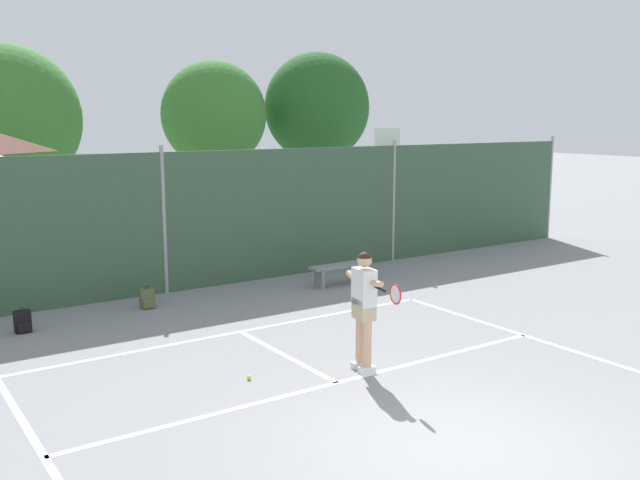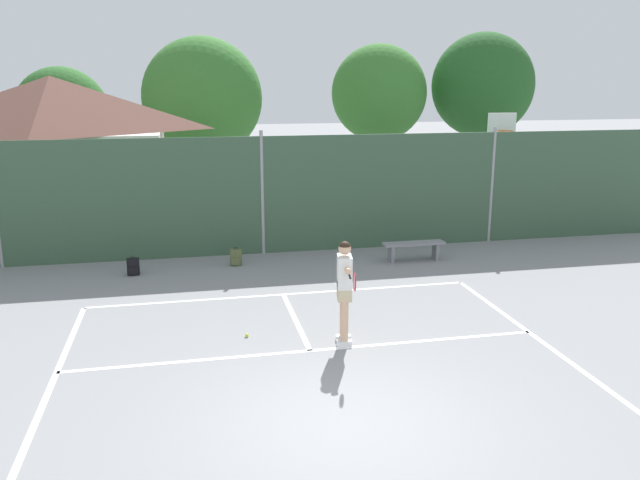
% 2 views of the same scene
% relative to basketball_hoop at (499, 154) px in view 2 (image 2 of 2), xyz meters
% --- Properties ---
extents(ground_plane, '(120.00, 120.00, 0.00)m').
position_rel_basketball_hoop_xyz_m(ground_plane, '(-7.44, -10.48, -2.31)').
color(ground_plane, gray).
extents(court_markings, '(8.30, 11.10, 0.01)m').
position_rel_basketball_hoop_xyz_m(court_markings, '(-7.44, -9.83, -2.31)').
color(court_markings, white).
rests_on(court_markings, ground).
extents(chainlink_fence, '(26.09, 0.09, 3.26)m').
position_rel_basketball_hoop_xyz_m(chainlink_fence, '(-7.44, -1.48, -0.75)').
color(chainlink_fence, '#38563D').
rests_on(chainlink_fence, ground).
extents(basketball_hoop, '(0.90, 0.67, 3.55)m').
position_rel_basketball_hoop_xyz_m(basketball_hoop, '(0.00, 0.00, 0.00)').
color(basketball_hoop, '#9E9EA3').
rests_on(basketball_hoop, ground).
extents(clubhouse_building, '(6.98, 5.22, 4.63)m').
position_rel_basketball_hoop_xyz_m(clubhouse_building, '(-13.30, 3.34, 0.09)').
color(clubhouse_building, silver).
rests_on(clubhouse_building, ground).
extents(treeline_backdrop, '(26.96, 4.39, 6.57)m').
position_rel_basketball_hoop_xyz_m(treeline_backdrop, '(-6.33, 9.29, 1.51)').
color(treeline_backdrop, brown).
rests_on(treeline_backdrop, ground).
extents(tennis_player, '(0.31, 1.44, 1.85)m').
position_rel_basketball_hoop_xyz_m(tennis_player, '(-6.79, -7.81, -1.20)').
color(tennis_player, silver).
rests_on(tennis_player, ground).
extents(tennis_ball, '(0.07, 0.07, 0.07)m').
position_rel_basketball_hoop_xyz_m(tennis_ball, '(-8.44, -7.17, -2.28)').
color(tennis_ball, '#CCE033').
rests_on(tennis_ball, ground).
extents(backpack_black, '(0.28, 0.24, 0.46)m').
position_rel_basketball_hoop_xyz_m(backpack_black, '(-10.71, -2.81, -2.12)').
color(backpack_black, black).
rests_on(backpack_black, ground).
extents(backpack_olive, '(0.30, 0.27, 0.46)m').
position_rel_basketball_hoop_xyz_m(backpack_olive, '(-8.25, -2.48, -2.12)').
color(backpack_olive, '#566038').
rests_on(backpack_olive, ground).
extents(courtside_bench, '(1.60, 0.36, 0.48)m').
position_rel_basketball_hoop_xyz_m(courtside_bench, '(-3.76, -2.98, -1.95)').
color(courtside_bench, gray).
rests_on(courtside_bench, ground).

